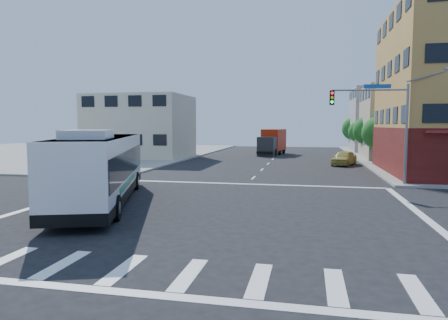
# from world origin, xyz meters

# --- Properties ---
(ground) EXTENTS (120.00, 120.00, 0.00)m
(ground) POSITION_xyz_m (0.00, 0.00, 0.00)
(ground) COLOR black
(ground) RESTS_ON ground
(sidewalk_nw) EXTENTS (50.00, 50.00, 0.15)m
(sidewalk_nw) POSITION_xyz_m (-35.00, 35.00, 0.07)
(sidewalk_nw) COLOR gray
(sidewalk_nw) RESTS_ON ground
(building_east_near) EXTENTS (12.06, 10.06, 9.00)m
(building_east_near) POSITION_xyz_m (16.98, 33.98, 4.51)
(building_east_near) COLOR tan
(building_east_near) RESTS_ON ground
(building_east_far) EXTENTS (12.06, 10.06, 10.00)m
(building_east_far) POSITION_xyz_m (16.98, 47.98, 5.01)
(building_east_far) COLOR #A7A7A2
(building_east_far) RESTS_ON ground
(building_west) EXTENTS (12.06, 10.06, 8.00)m
(building_west) POSITION_xyz_m (-17.02, 29.98, 4.01)
(building_west) COLOR beige
(building_west) RESTS_ON ground
(signal_mast_ne) EXTENTS (7.91, 1.13, 8.07)m
(signal_mast_ne) POSITION_xyz_m (9.08, 10.62, 4.98)
(signal_mast_ne) COLOR slate
(signal_mast_ne) RESTS_ON ground
(street_tree_a) EXTENTS (3.60, 3.60, 5.53)m
(street_tree_a) POSITION_xyz_m (11.90, 27.92, 3.59)
(street_tree_a) COLOR #392114
(street_tree_a) RESTS_ON ground
(street_tree_b) EXTENTS (3.80, 3.80, 5.79)m
(street_tree_b) POSITION_xyz_m (11.90, 35.92, 3.75)
(street_tree_b) COLOR #392114
(street_tree_b) RESTS_ON ground
(street_tree_c) EXTENTS (3.40, 3.40, 5.29)m
(street_tree_c) POSITION_xyz_m (11.90, 43.92, 3.46)
(street_tree_c) COLOR #392114
(street_tree_c) RESTS_ON ground
(street_tree_d) EXTENTS (4.00, 4.00, 6.03)m
(street_tree_d) POSITION_xyz_m (11.90, 51.92, 3.88)
(street_tree_d) COLOR #392114
(street_tree_d) RESTS_ON ground
(transit_bus) EXTENTS (7.02, 13.68, 3.99)m
(transit_bus) POSITION_xyz_m (-6.62, 1.06, 1.95)
(transit_bus) COLOR black
(transit_bus) RESTS_ON ground
(box_truck) EXTENTS (3.55, 8.30, 3.62)m
(box_truck) POSITION_xyz_m (-0.75, 38.51, 1.75)
(box_truck) COLOR #232328
(box_truck) RESTS_ON ground
(parked_car) EXTENTS (3.28, 4.90, 1.55)m
(parked_car) POSITION_xyz_m (7.98, 24.94, 0.77)
(parked_car) COLOR #BDB34D
(parked_car) RESTS_ON ground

